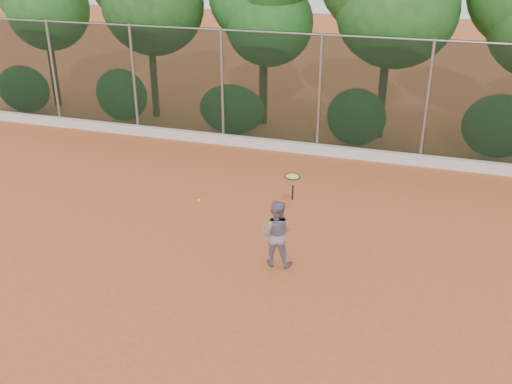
% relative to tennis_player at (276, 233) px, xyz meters
% --- Properties ---
extents(ground, '(80.00, 80.00, 0.00)m').
position_rel_tennis_player_xyz_m(ground, '(-0.58, -0.47, -0.68)').
color(ground, '#C75E2F').
rests_on(ground, ground).
extents(concrete_curb, '(24.00, 0.20, 0.30)m').
position_rel_tennis_player_xyz_m(concrete_curb, '(-0.58, 6.35, -0.53)').
color(concrete_curb, silver).
rests_on(concrete_curb, ground).
extents(tennis_player, '(0.69, 0.55, 1.37)m').
position_rel_tennis_player_xyz_m(tennis_player, '(0.00, 0.00, 0.00)').
color(tennis_player, gray).
rests_on(tennis_player, ground).
extents(chainlink_fence, '(24.09, 0.09, 3.50)m').
position_rel_tennis_player_xyz_m(chainlink_fence, '(-0.58, 6.53, 1.18)').
color(chainlink_fence, black).
rests_on(chainlink_fence, ground).
extents(tennis_racket, '(0.39, 0.39, 0.52)m').
position_rel_tennis_player_xyz_m(tennis_racket, '(0.30, -0.04, 1.21)').
color(tennis_racket, black).
rests_on(tennis_racket, ground).
extents(tennis_ball_in_flight, '(0.07, 0.07, 0.07)m').
position_rel_tennis_player_xyz_m(tennis_ball_in_flight, '(-1.43, -0.40, 0.68)').
color(tennis_ball_in_flight, '#DBF437').
rests_on(tennis_ball_in_flight, ground).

